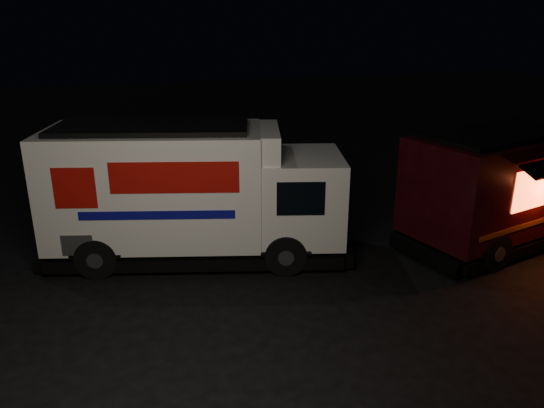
{
  "coord_description": "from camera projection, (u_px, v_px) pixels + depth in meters",
  "views": [
    {
      "loc": [
        -3.1,
        -9.49,
        5.65
      ],
      "look_at": [
        0.59,
        2.0,
        1.36
      ],
      "focal_mm": 35.0,
      "sensor_mm": 36.0,
      "label": 1
    }
  ],
  "objects": [
    {
      "name": "ground",
      "position": [
        274.0,
        297.0,
        11.3
      ],
      "size": [
        80.0,
        80.0,
        0.0
      ],
      "primitive_type": "plane",
      "color": "black",
      "rests_on": "ground"
    },
    {
      "name": "white_truck",
      "position": [
        197.0,
        192.0,
        12.71
      ],
      "size": [
        7.7,
        4.39,
        3.31
      ],
      "primitive_type": null,
      "rotation": [
        0.0,
        0.0,
        -0.28
      ],
      "color": "silver",
      "rests_on": "ground"
    },
    {
      "name": "red_truck",
      "position": [
        514.0,
        185.0,
        13.79
      ],
      "size": [
        6.82,
        3.79,
        3.0
      ],
      "primitive_type": null,
      "rotation": [
        0.0,
        0.0,
        0.23
      ],
      "color": "#370A10",
      "rests_on": "ground"
    }
  ]
}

